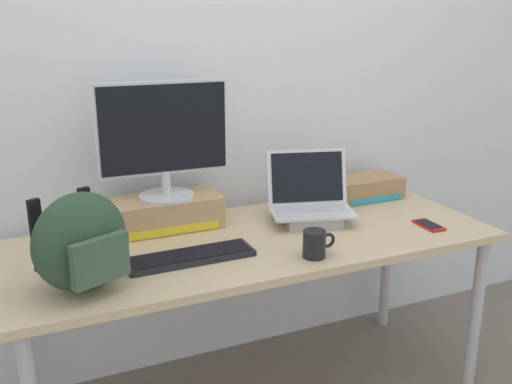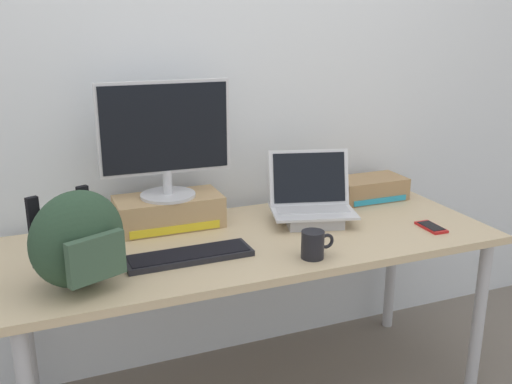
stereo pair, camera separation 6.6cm
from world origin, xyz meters
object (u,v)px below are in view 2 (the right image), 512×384
(open_laptop, at_px, (312,208))
(messenger_backpack, at_px, (78,240))
(desktop_monitor, at_px, (165,138))
(plush_toy, at_px, (56,237))
(coffee_mug, at_px, (313,244))
(cell_phone, at_px, (431,227))
(toner_box_yellow, at_px, (169,211))
(external_keyboard, at_px, (189,256))
(toner_box_cyan, at_px, (370,188))

(open_laptop, bearing_deg, messenger_backpack, -149.74)
(desktop_monitor, relative_size, plush_toy, 6.21)
(coffee_mug, bearing_deg, cell_phone, 8.17)
(toner_box_yellow, height_order, coffee_mug, toner_box_yellow)
(toner_box_yellow, height_order, open_laptop, open_laptop)
(external_keyboard, xyz_separation_m, plush_toy, (-0.42, 0.28, 0.03))
(messenger_backpack, height_order, plush_toy, messenger_backpack)
(desktop_monitor, xyz_separation_m, toner_box_cyan, (0.94, 0.01, -0.31))
(plush_toy, bearing_deg, desktop_monitor, 7.86)
(messenger_backpack, bearing_deg, external_keyboard, -11.58)
(messenger_backpack, xyz_separation_m, toner_box_cyan, (1.33, 0.43, -0.10))
(desktop_monitor, relative_size, cell_phone, 3.70)
(messenger_backpack, distance_m, plush_toy, 0.38)
(cell_phone, bearing_deg, desktop_monitor, 158.07)
(coffee_mug, bearing_deg, toner_box_cyan, 42.55)
(open_laptop, relative_size, coffee_mug, 3.11)
(external_keyboard, distance_m, cell_phone, 0.98)
(open_laptop, bearing_deg, toner_box_yellow, 178.61)
(desktop_monitor, height_order, messenger_backpack, desktop_monitor)
(plush_toy, distance_m, toner_box_cyan, 1.38)
(open_laptop, distance_m, toner_box_cyan, 0.43)
(desktop_monitor, xyz_separation_m, coffee_mug, (0.39, -0.50, -0.31))
(open_laptop, relative_size, external_keyboard, 0.86)
(coffee_mug, distance_m, plush_toy, 0.93)
(open_laptop, relative_size, messenger_backpack, 1.08)
(toner_box_cyan, bearing_deg, open_laptop, -155.64)
(toner_box_yellow, relative_size, cell_phone, 3.03)
(open_laptop, distance_m, cell_phone, 0.48)
(external_keyboard, distance_m, plush_toy, 0.51)
(toner_box_yellow, distance_m, coffee_mug, 0.63)
(plush_toy, height_order, toner_box_cyan, toner_box_cyan)
(external_keyboard, bearing_deg, desktop_monitor, 86.83)
(external_keyboard, bearing_deg, open_laptop, 16.89)
(plush_toy, bearing_deg, coffee_mug, -27.93)
(open_laptop, bearing_deg, cell_phone, -16.59)
(external_keyboard, relative_size, cell_phone, 3.22)
(desktop_monitor, xyz_separation_m, external_keyboard, (-0.02, -0.34, -0.35))
(desktop_monitor, distance_m, open_laptop, 0.66)
(open_laptop, xyz_separation_m, external_keyboard, (-0.57, -0.18, -0.05))
(external_keyboard, height_order, toner_box_cyan, toner_box_cyan)
(external_keyboard, relative_size, plush_toy, 5.40)
(messenger_backpack, distance_m, toner_box_cyan, 1.40)
(coffee_mug, distance_m, cell_phone, 0.58)
(open_laptop, height_order, toner_box_cyan, open_laptop)
(desktop_monitor, height_order, plush_toy, desktop_monitor)
(open_laptop, bearing_deg, coffee_mug, -101.26)
(external_keyboard, bearing_deg, toner_box_cyan, 19.79)
(toner_box_yellow, distance_m, external_keyboard, 0.35)
(toner_box_yellow, height_order, toner_box_cyan, toner_box_yellow)
(toner_box_yellow, distance_m, toner_box_cyan, 0.94)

